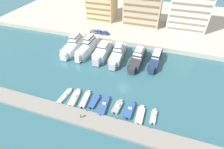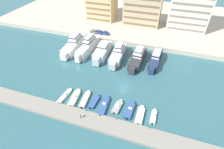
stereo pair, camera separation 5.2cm
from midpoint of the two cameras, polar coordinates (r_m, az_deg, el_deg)
The scene contains 28 objects.
ground_plane at distance 63.71m, azimuth 3.90°, elevation -3.98°, with size 400.00×400.00×0.00m, color #336670.
quay_promenade at distance 117.32m, azimuth 12.55°, elevation 17.24°, with size 180.00×70.00×2.19m, color beige.
pier_dock at distance 52.37m, azimuth -1.37°, elevation -16.24°, with size 120.00×5.51×0.89m, color gray.
yacht_white_far_left at distance 85.80m, azimuth -12.16°, elevation 9.73°, with size 5.82×22.17×8.32m.
yacht_white_left at distance 81.80m, azimuth -7.69°, elevation 9.05°, with size 5.06×20.26×9.21m.
yacht_silver_mid_left at distance 78.47m, azimuth -3.13°, elevation 7.50°, with size 5.41×17.25×7.20m.
yacht_silver_center_left at distance 76.83m, azimuth 1.95°, elevation 6.78°, with size 5.45×18.84×7.99m.
yacht_charcoal_center at distance 75.17m, azimuth 8.41°, elevation 5.39°, with size 5.46×18.27×7.72m.
yacht_navy_center_right at distance 76.31m, azimuth 14.04°, elevation 4.91°, with size 4.66×17.36×6.57m.
motorboat_white_far_left at distance 61.83m, azimuth -15.17°, elevation -6.77°, with size 2.08×7.64×1.31m.
motorboat_cream_left at distance 60.35m, azimuth -12.11°, elevation -7.46°, with size 2.90×8.00×1.42m.
motorboat_cream_mid_left at distance 59.26m, azimuth -8.71°, elevation -8.03°, with size 2.44×7.83×0.90m.
motorboat_blue_center_left at distance 58.26m, azimuth -5.80°, elevation -8.79°, with size 2.32×6.55×0.88m.
motorboat_blue_center at distance 56.70m, azimuth -2.59°, elevation -10.21°, with size 2.55×8.70×1.49m.
motorboat_grey_center_right at distance 56.49m, azimuth 1.82°, elevation -10.51°, with size 2.69×6.23×1.35m.
motorboat_blue_mid_right at distance 55.76m, azimuth 5.83°, elevation -11.52°, with size 2.37×7.39×1.47m.
motorboat_white_right at distance 55.06m, azimuth 9.17°, elevation -12.99°, with size 2.15×7.40×0.96m.
motorboat_white_far_right at distance 55.57m, azimuth 13.41°, elevation -13.23°, with size 1.67×5.85×1.36m.
car_grey_far_left at distance 94.62m, azimuth -5.91°, elevation 13.86°, with size 4.12×1.96×1.80m.
car_blue_left at distance 93.95m, azimuth -4.29°, elevation 13.77°, with size 4.12×1.96×1.80m.
car_blue_mid_left at distance 92.69m, azimuth -2.25°, elevation 13.47°, with size 4.13×1.97×1.80m.
apartment_block_left at distance 104.65m, azimuth 10.10°, elevation 20.61°, with size 20.19×12.97×19.32m.
apartment_block_mid_left at distance 103.87m, azimuth 24.42°, elevation 20.35°, with size 20.15×12.57×28.06m.
pedestrian_near_edge at distance 53.39m, azimuth -10.21°, elevation -13.04°, with size 0.59×0.39×1.64m.
bollard_west at distance 59.06m, azimuth -16.88°, elevation -8.83°, with size 0.20×0.20×0.61m.
bollard_west_mid at distance 55.16m, azimuth -8.26°, elevation -11.50°, with size 0.20×0.20×0.61m.
bollard_east_mid at distance 52.77m, azimuth 1.58°, elevation -14.19°, with size 0.20×0.20×0.61m.
bollard_east at distance 52.09m, azimuth 12.25°, elevation -16.58°, with size 0.20×0.20×0.61m.
Camera 2 is at (10.47, -45.19, 43.67)m, focal length 28.00 mm.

